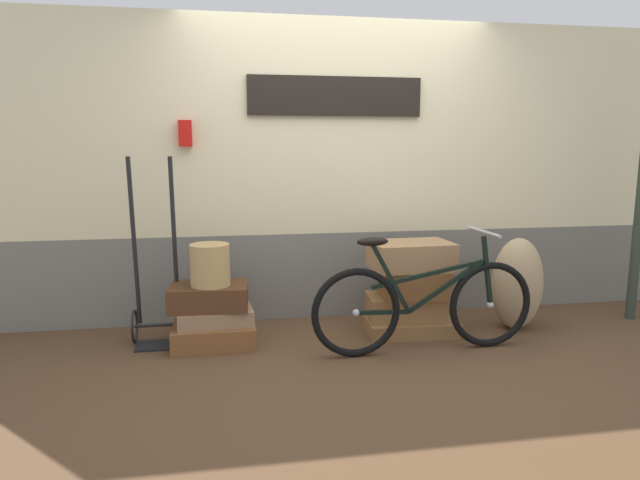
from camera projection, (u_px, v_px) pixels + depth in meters
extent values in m
cube|color=#513823|center=(356.00, 350.00, 4.12)|extent=(9.11, 5.20, 0.06)
cube|color=slate|center=(334.00, 272.00, 4.88)|extent=(7.11, 0.20, 0.73)
cube|color=beige|center=(334.00, 128.00, 4.68)|extent=(7.11, 0.20, 1.74)
cube|color=black|center=(335.00, 96.00, 4.52)|extent=(1.42, 0.04, 0.31)
cube|color=red|center=(185.00, 133.00, 4.34)|extent=(0.10, 0.08, 0.20)
cube|color=brown|center=(214.00, 335.00, 4.11)|extent=(0.60, 0.41, 0.16)
cube|color=#937051|center=(215.00, 315.00, 4.13)|extent=(0.57, 0.41, 0.11)
cube|color=#4C2D19|center=(209.00, 296.00, 4.11)|extent=(0.59, 0.41, 0.17)
cube|color=olive|center=(410.00, 326.00, 4.40)|extent=(0.72, 0.48, 0.11)
cube|color=olive|center=(405.00, 307.00, 4.39)|extent=(0.62, 0.41, 0.19)
cube|color=brown|center=(414.00, 283.00, 4.32)|extent=(0.54, 0.38, 0.21)
cube|color=#9E754C|center=(411.00, 256.00, 4.31)|extent=(0.62, 0.43, 0.21)
cylinder|color=tan|center=(210.00, 265.00, 4.04)|extent=(0.28, 0.28, 0.31)
torus|color=black|center=(135.00, 326.00, 4.16)|extent=(0.02, 0.25, 0.25)
torus|color=black|center=(182.00, 324.00, 4.22)|extent=(0.02, 0.25, 0.25)
cylinder|color=black|center=(158.00, 325.00, 4.19)|extent=(0.34, 0.02, 0.02)
cylinder|color=black|center=(134.00, 243.00, 4.06)|extent=(0.03, 0.17, 1.25)
cylinder|color=black|center=(174.00, 242.00, 4.11)|extent=(0.03, 0.17, 1.25)
cube|color=black|center=(158.00, 345.00, 4.10)|extent=(0.30, 0.22, 0.02)
ellipsoid|color=tan|center=(517.00, 284.00, 4.45)|extent=(0.41, 0.35, 0.74)
torus|color=black|center=(356.00, 313.00, 3.85)|extent=(0.63, 0.07, 0.63)
sphere|color=#B2B2B7|center=(356.00, 313.00, 3.85)|extent=(0.05, 0.05, 0.05)
torus|color=black|center=(490.00, 305.00, 4.05)|extent=(0.63, 0.07, 0.63)
sphere|color=#B2B2B7|center=(490.00, 305.00, 4.05)|extent=(0.05, 0.05, 0.05)
cube|color=black|center=(446.00, 286.00, 3.96)|extent=(0.56, 0.04, 0.36)
cube|color=black|center=(391.00, 279.00, 3.87)|extent=(0.30, 0.04, 0.50)
cube|color=black|center=(383.00, 312.00, 3.89)|extent=(0.38, 0.04, 0.04)
cube|color=black|center=(428.00, 274.00, 3.92)|extent=(0.82, 0.05, 0.18)
cube|color=black|center=(487.00, 271.00, 4.00)|extent=(0.11, 0.03, 0.51)
ellipsoid|color=black|center=(373.00, 242.00, 3.79)|extent=(0.22, 0.10, 0.06)
cylinder|color=#A5A5AD|center=(484.00, 232.00, 3.95)|extent=(0.04, 0.46, 0.02)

